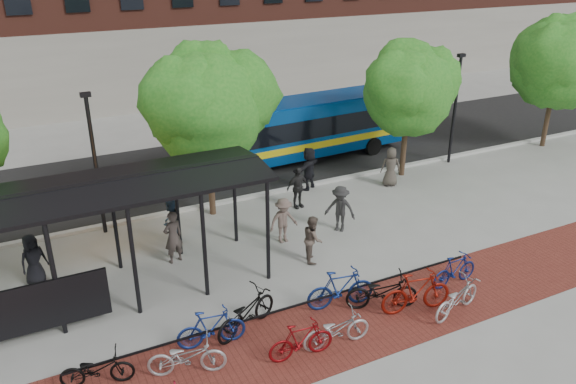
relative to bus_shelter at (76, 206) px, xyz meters
name	(u,v)px	position (x,y,z in m)	size (l,w,h in m)	color
ground	(323,233)	(8.13, 0.48, -3.00)	(160.00, 160.00, 0.00)	#9E9E99
asphalt_street	(239,163)	(8.13, 8.48, -2.99)	(160.00, 8.00, 0.01)	black
curb	(275,192)	(8.13, 4.48, -2.94)	(160.00, 0.25, 0.12)	#B7B7B2
brick_strip	(350,325)	(6.13, -4.52, -3.00)	(24.00, 3.00, 0.01)	maroon
bike_rack_rail	(293,320)	(4.83, -3.62, -3.00)	(12.00, 0.05, 0.95)	black
bus_shelter	(76,206)	(0.00, 0.00, 0.00)	(10.60, 3.07, 3.60)	black
tree_b	(208,100)	(5.23, 3.83, 1.46)	(5.15, 4.20, 6.47)	#382619
tree_c	(410,85)	(14.22, 3.83, 1.06)	(4.66, 3.80, 5.92)	#382619
tree_d	(559,58)	(23.23, 3.83, 1.47)	(5.39, 4.40, 6.55)	#382619
lamp_post_left	(95,161)	(1.13, 4.08, -0.25)	(0.35, 0.20, 5.12)	black
lamp_post_right	(455,106)	(17.13, 4.08, -0.25)	(0.35, 0.20, 5.12)	black
bus	(301,126)	(10.95, 7.57, -1.31)	(10.99, 3.02, 2.94)	navy
bike_0	(97,369)	(-0.39, -3.78, -2.55)	(0.59, 1.70, 0.90)	black
bike_2	(187,357)	(1.61, -4.36, -2.50)	(0.66, 1.89, 0.99)	#A3A2A5
bike_3	(211,328)	(2.48, -3.63, -2.46)	(0.51, 1.80, 1.08)	navy
bike_4	(246,312)	(3.52, -3.44, -2.44)	(0.74, 2.14, 1.12)	black
bike_5	(301,340)	(4.32, -5.08, -2.48)	(0.49, 1.73, 1.04)	maroon
bike_6	(336,329)	(5.35, -5.07, -2.51)	(0.65, 1.87, 0.98)	#A8A8AB
bike_7	(341,289)	(6.33, -3.66, -2.40)	(0.57, 2.01, 1.21)	navy
bike_8	(382,292)	(7.35, -4.22, -2.46)	(0.72, 2.06, 1.08)	black
bike_9	(416,292)	(8.11, -4.79, -2.37)	(0.59, 2.10, 1.26)	maroon
bike_10	(457,298)	(9.07, -5.38, -2.49)	(0.68, 1.95, 1.03)	#ABABAE
bike_11	(455,270)	(10.03, -4.22, -2.49)	(0.48, 1.70, 1.02)	navy
pedestrian_0	(33,260)	(-1.33, 1.55, -2.17)	(0.81, 0.53, 1.65)	black
pedestrian_1	(173,237)	(2.81, 0.92, -2.10)	(0.66, 0.43, 1.80)	#423934
pedestrian_2	(171,222)	(3.09, 2.17, -2.17)	(0.80, 0.63, 1.65)	#223750
pedestrian_3	(283,221)	(6.59, 0.53, -2.18)	(1.06, 0.61, 1.65)	brown
pedestrian_4	(298,188)	(8.33, 2.83, -2.16)	(0.99, 0.41, 1.68)	#262626
pedestrian_5	(309,168)	(9.61, 4.28, -2.08)	(1.70, 0.54, 1.84)	black
pedestrian_6	(391,167)	(12.91, 3.02, -2.14)	(0.83, 0.54, 1.71)	#484139
pedestrian_8	(313,239)	(6.88, -1.02, -2.20)	(0.77, 0.60, 1.59)	brown
pedestrian_9	(340,209)	(8.78, 0.39, -2.13)	(1.12, 0.64, 1.73)	#272727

